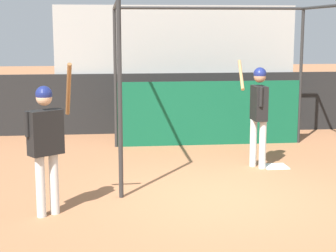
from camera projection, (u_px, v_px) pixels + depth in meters
ground_plane at (221, 197)px, 8.71m from camera, size 60.00×60.00×0.00m
outfield_wall at (177, 103)px, 13.95m from camera, size 24.00×0.12×1.47m
bleacher_section at (169, 65)px, 15.42m from camera, size 5.95×3.20×3.15m
batting_cage at (215, 92)px, 11.77m from camera, size 4.20×3.81×3.03m
home_plate at (275, 166)px, 10.59m from camera, size 0.44×0.44×0.02m
player_batter at (258, 107)px, 10.36m from camera, size 0.50×0.85×1.98m
player_waiting at (46, 137)px, 7.69m from camera, size 0.67×0.71×2.14m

